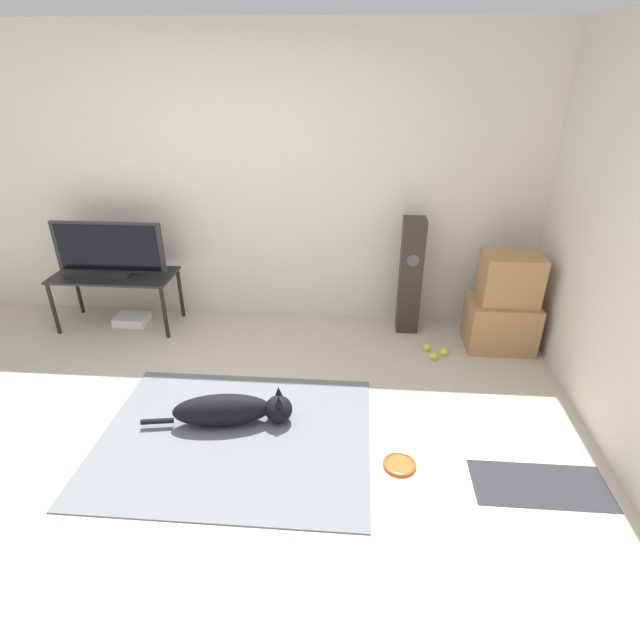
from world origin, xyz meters
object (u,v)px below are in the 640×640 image
Objects in this scene: tennis_ball_by_boxes at (426,347)px; frisbee at (400,464)px; tennis_ball_near_speaker at (444,352)px; floor_speaker at (410,276)px; tv_stand at (115,280)px; cardboard_box_upper at (510,279)px; game_console at (132,319)px; cardboard_box_lower at (500,324)px; dog at (233,410)px; tennis_ball_loose_on_carpet at (433,356)px; tv at (109,249)px.

frisbee is at bearing -102.60° from tennis_ball_by_boxes.
floor_speaker is at bearing 121.80° from tennis_ball_near_speaker.
cardboard_box_upper is at bearing -2.03° from tv_stand.
game_console is (-2.76, 0.30, 0.01)m from tennis_ball_by_boxes.
tv_stand is at bearing 177.87° from cardboard_box_lower.
floor_speaker is at bearing 49.51° from dog.
tennis_ball_loose_on_carpet is 0.22× the size of game_console.
dog is 2.02m from floor_speaker.
tv is 3.08m from tennis_ball_near_speaker.
frisbee is at bearing -95.37° from floor_speaker.
tennis_ball_by_boxes is 2.77m from game_console.
cardboard_box_lower is 1.21× the size of cardboard_box_upper.
tennis_ball_near_speaker is at bearing -156.98° from cardboard_box_upper.
tennis_ball_loose_on_carpet is (2.87, -0.42, -0.72)m from tv.
cardboard_box_lower reaches higher than tennis_ball_by_boxes.
tv is at bearing 177.83° from cardboard_box_lower.
tennis_ball_near_speaker is 0.22× the size of game_console.
tennis_ball_near_speaker is 2.92m from game_console.
tv_stand is at bearing 135.32° from dog.
frisbee is 3.13× the size of tennis_ball_near_speaker.
tv is (0.00, 0.00, 0.30)m from tv_stand.
tennis_ball_near_speaker is at bearing 71.35° from frisbee.
tennis_ball_loose_on_carpet is at bearing -8.29° from tv.
tennis_ball_loose_on_carpet is (0.36, 1.28, 0.02)m from frisbee.
tv_stand is at bearing -90.00° from tv.
tv_stand reaches higher than frisbee.
frisbee is 1.33m from tennis_ball_loose_on_carpet.
floor_speaker reaches higher than frisbee.
cardboard_box_upper is at bearing 12.99° from tennis_ball_by_boxes.
cardboard_box_lower is at bearing 26.08° from tennis_ball_loose_on_carpet.
cardboard_box_lower is 0.68m from tennis_ball_loose_on_carpet.
tv_stand reaches higher than tennis_ball_near_speaker.
frisbee is 1.94m from cardboard_box_upper.
floor_speaker is 3.52× the size of game_console.
cardboard_box_lower is 0.52× the size of tv_stand.
tennis_ball_near_speaker is at bearing -24.94° from tennis_ball_by_boxes.
tennis_ball_near_speaker is at bearing -7.16° from game_console.
tennis_ball_near_speaker is (1.57, 1.05, -0.09)m from dog.
tennis_ball_by_boxes is at bearing -5.47° from tv_stand.
floor_speaker is (0.17, 1.82, 0.52)m from frisbee.
tv_stand reaches higher than dog.
frisbee is 0.69× the size of game_console.
cardboard_box_upper is 0.44× the size of floor_speaker.
cardboard_box_upper reaches higher than game_console.
floor_speaker is 16.03× the size of tennis_ball_by_boxes.
tv_stand is at bearing 174.53° from tennis_ball_by_boxes.
tv reaches higher than game_console.
dog is 1.82m from tennis_ball_by_boxes.
tennis_ball_loose_on_carpet is at bearing 33.21° from dog.
cardboard_box_lower is at bearing 23.08° from tennis_ball_near_speaker.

